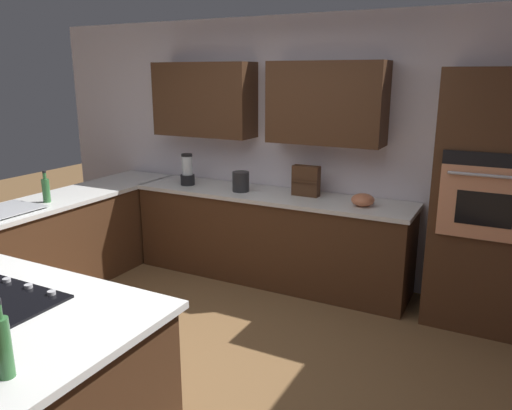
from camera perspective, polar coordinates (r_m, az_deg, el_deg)
ground_plane at (r=3.86m, az=-8.97°, el=-17.46°), size 14.00×14.00×0.00m
wall_back at (r=5.11m, az=3.49°, el=7.82°), size 6.00×0.44×2.60m
lower_cabinets_back at (r=5.06m, az=1.54°, el=-3.86°), size 2.80×0.60×0.86m
countertop_back at (r=4.93m, az=1.57°, el=1.11°), size 2.84×0.64×0.04m
lower_cabinets_side at (r=5.20m, az=-21.87°, el=-4.42°), size 0.60×2.90×0.86m
countertop_side at (r=5.08m, az=-22.35°, el=0.38°), size 0.64×2.94×0.04m
wall_oven at (r=4.42m, az=24.92°, el=0.35°), size 0.80×0.66×2.10m
blender at (r=5.33m, az=-7.87°, el=3.81°), size 0.15×0.15×0.33m
mixing_bowl at (r=4.54m, az=12.14°, el=0.58°), size 0.21×0.21×0.11m
spice_rack at (r=4.83m, az=5.74°, el=2.77°), size 0.26×0.11×0.29m
kettle at (r=5.00m, az=-1.75°, el=2.70°), size 0.17×0.17×0.20m
dish_soap_bottle at (r=4.95m, az=-22.92°, el=1.64°), size 0.07×0.07×0.30m
second_bottle at (r=2.21m, az=-26.99°, el=-14.16°), size 0.06×0.06×0.33m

